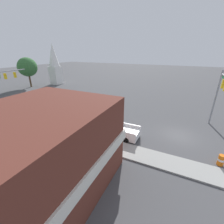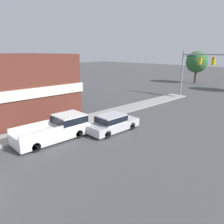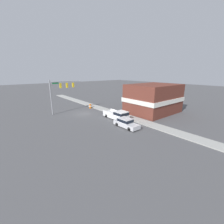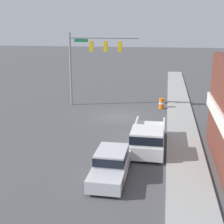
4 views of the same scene
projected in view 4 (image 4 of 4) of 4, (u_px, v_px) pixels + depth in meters
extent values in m
plane|color=#4C4C4F|center=(118.00, 117.00, 28.84)|extent=(200.00, 200.00, 0.00)
cube|color=#9E9E99|center=(181.00, 119.00, 27.86)|extent=(2.40, 60.00, 0.14)
cylinder|color=gray|center=(71.00, 70.00, 32.31)|extent=(0.22, 0.22, 7.49)
cylinder|color=gray|center=(104.00, 38.00, 30.86)|extent=(7.02, 0.18, 0.18)
cube|color=gold|center=(91.00, 46.00, 31.30)|extent=(0.36, 0.36, 1.05)
sphere|color=red|center=(92.00, 43.00, 31.41)|extent=(0.22, 0.22, 0.22)
cube|color=gold|center=(106.00, 47.00, 31.06)|extent=(0.36, 0.36, 1.05)
sphere|color=red|center=(106.00, 43.00, 31.17)|extent=(0.22, 0.22, 0.22)
cube|color=gold|center=(120.00, 47.00, 30.82)|extent=(0.36, 0.36, 1.05)
sphere|color=red|center=(120.00, 43.00, 30.92)|extent=(0.22, 0.22, 0.22)
cube|color=#196B38|center=(81.00, 40.00, 31.33)|extent=(1.40, 0.04, 0.30)
cylinder|color=black|center=(121.00, 186.00, 15.71)|extent=(0.22, 0.66, 0.66)
cylinder|color=black|center=(91.00, 183.00, 15.97)|extent=(0.22, 0.66, 0.66)
cylinder|color=black|center=(128.00, 162.00, 18.48)|extent=(0.22, 0.66, 0.66)
cylinder|color=black|center=(102.00, 160.00, 18.74)|extent=(0.22, 0.66, 0.66)
cube|color=silver|center=(111.00, 168.00, 17.18)|extent=(1.78, 4.70, 0.67)
cube|color=silver|center=(112.00, 155.00, 17.27)|extent=(1.64, 2.26, 0.66)
cube|color=black|center=(112.00, 155.00, 17.27)|extent=(1.66, 2.35, 0.46)
cylinder|color=black|center=(162.00, 154.00, 19.65)|extent=(0.22, 0.66, 0.66)
cylinder|color=black|center=(132.00, 152.00, 19.97)|extent=(0.22, 0.66, 0.66)
cylinder|color=black|center=(163.00, 135.00, 23.02)|extent=(0.22, 0.66, 0.66)
cylinder|color=black|center=(137.00, 134.00, 23.34)|extent=(0.22, 0.66, 0.66)
cube|color=white|center=(148.00, 139.00, 21.42)|extent=(2.13, 5.72, 0.85)
cube|color=white|center=(147.00, 136.00, 19.71)|extent=(2.02, 2.17, 0.76)
cube|color=black|center=(147.00, 136.00, 19.71)|extent=(2.04, 2.26, 0.53)
cube|color=white|center=(164.00, 126.00, 22.27)|extent=(0.12, 3.25, 0.35)
cube|color=white|center=(136.00, 124.00, 22.60)|extent=(0.12, 3.25, 0.35)
cylinder|color=orange|center=(162.00, 103.00, 31.58)|extent=(0.52, 0.52, 1.06)
cylinder|color=white|center=(162.00, 103.00, 31.56)|extent=(0.54, 0.54, 0.19)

